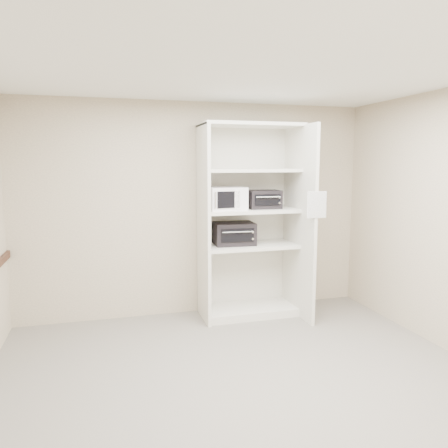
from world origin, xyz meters
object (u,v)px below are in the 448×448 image
object	(u,v)px
toaster_oven_lower	(234,233)
toaster_oven_upper	(264,199)
microwave	(225,198)
shelving_unit	(253,228)

from	to	relation	value
toaster_oven_lower	toaster_oven_upper	bearing A→B (deg)	-1.27
microwave	toaster_oven_upper	xyz separation A→B (m)	(0.51, 0.02, -0.02)
shelving_unit	microwave	size ratio (longest dim) A/B	5.23
shelving_unit	toaster_oven_upper	distance (m)	0.38
microwave	toaster_oven_lower	distance (m)	0.47
toaster_oven_upper	toaster_oven_lower	distance (m)	0.57
shelving_unit	toaster_oven_lower	world-z (taller)	shelving_unit
toaster_oven_upper	shelving_unit	bearing A→B (deg)	-174.62
shelving_unit	toaster_oven_lower	xyz separation A→B (m)	(-0.24, 0.04, -0.07)
microwave	toaster_oven_lower	world-z (taller)	microwave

